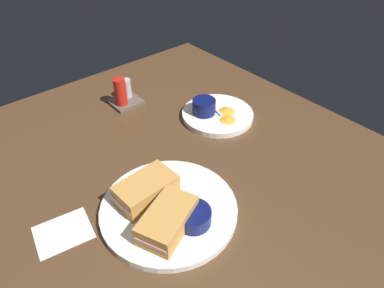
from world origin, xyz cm
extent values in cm
cube|color=#4C331E|center=(0.00, 0.00, -1.50)|extent=(110.00, 110.00, 3.00)
cylinder|color=white|center=(-6.72, -12.30, 0.80)|extent=(29.58, 29.58, 1.60)
cube|color=#C68C42|center=(-8.74, -7.05, 4.00)|extent=(13.38, 8.27, 4.80)
cube|color=#DB938E|center=(-8.74, -7.05, 4.00)|extent=(13.61, 7.68, 0.80)
cube|color=#C68C42|center=(-10.26, -16.66, 4.00)|extent=(14.94, 12.08, 4.80)
cube|color=#DB938E|center=(-10.26, -16.66, 4.00)|extent=(14.94, 11.63, 0.80)
cylinder|color=#0C144C|center=(-5.34, -18.81, 3.23)|extent=(7.35, 7.35, 3.26)
cylinder|color=black|center=(-5.34, -18.81, 4.46)|extent=(6.03, 6.03, 0.60)
cube|color=silver|center=(-5.45, -8.88, 1.85)|extent=(0.86, 5.51, 0.40)
ellipsoid|color=silver|center=(-5.39, -14.38, 2.00)|extent=(2.24, 3.23, 0.80)
cylinder|color=white|center=(26.34, 6.98, 0.80)|extent=(21.10, 21.10, 1.60)
cylinder|color=#0C144C|center=(23.18, 9.62, 3.72)|extent=(6.83, 6.83, 4.25)
cylinder|color=olive|center=(23.18, 9.62, 5.45)|extent=(5.60, 5.60, 0.60)
cube|color=silver|center=(26.44, 7.38, 1.85)|extent=(2.12, 5.53, 0.40)
ellipsoid|color=silver|center=(27.79, 12.72, 2.00)|extent=(2.92, 3.64, 0.80)
cone|color=gold|center=(25.84, 2.36, 1.90)|extent=(5.82, 5.82, 0.60)
cone|color=orange|center=(25.97, 12.18, 1.90)|extent=(5.48, 5.48, 0.60)
cone|color=gold|center=(28.65, 5.67, 1.90)|extent=(5.45, 5.45, 0.60)
cube|color=brown|center=(9.65, 31.54, 0.50)|extent=(9.00, 9.00, 1.00)
cylinder|color=red|center=(7.85, 30.34, 5.25)|extent=(3.60, 3.60, 8.50)
cylinder|color=#B2B2B2|center=(11.45, 32.94, 4.00)|extent=(3.00, 3.00, 6.00)
cube|color=white|center=(-26.61, -2.66, 0.20)|extent=(12.39, 10.77, 0.40)
camera|label=1|loc=(-34.83, -52.90, 58.70)|focal=32.36mm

